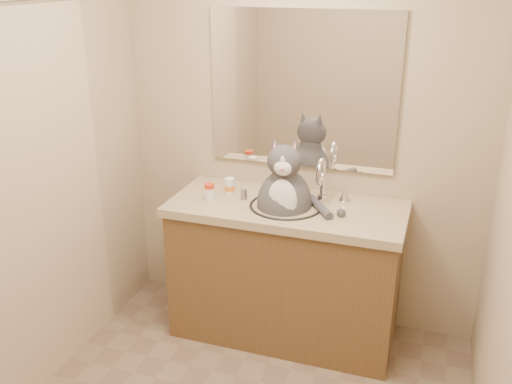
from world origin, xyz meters
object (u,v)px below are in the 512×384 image
at_px(cat, 285,200).
at_px(pill_bottle_redcap, 210,192).
at_px(pill_bottle_orange, 230,187).
at_px(grey_canister, 244,194).

xyz_separation_m(cat, pill_bottle_redcap, (-0.43, -0.06, 0.01)).
distance_m(pill_bottle_orange, grey_canister, 0.12).
bearing_deg(cat, pill_bottle_redcap, 178.13).
bearing_deg(pill_bottle_redcap, pill_bottle_orange, 60.37).
xyz_separation_m(pill_bottle_orange, grey_canister, (0.11, -0.05, -0.02)).
xyz_separation_m(pill_bottle_redcap, pill_bottle_orange, (0.07, 0.13, -0.00)).
distance_m(cat, pill_bottle_redcap, 0.44).
height_order(pill_bottle_redcap, grey_canister, pill_bottle_redcap).
relative_size(cat, pill_bottle_redcap, 6.15).
relative_size(cat, pill_bottle_orange, 6.20).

